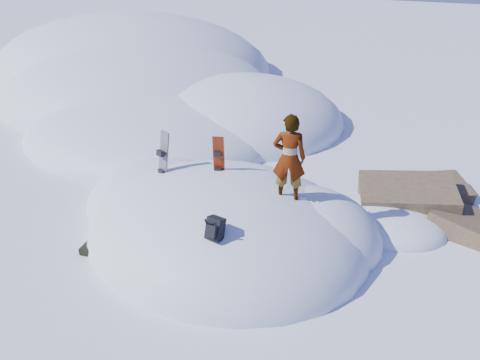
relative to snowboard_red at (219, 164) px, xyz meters
The scene contains 9 objects.
ground 1.78m from the snowboard_red, 49.44° to the right, with size 120.00×120.00×0.00m, color white.
snow_mound 1.68m from the snowboard_red, 46.13° to the right, with size 8.00×6.00×3.00m.
snow_ridge 13.73m from the snowboard_red, 136.98° to the left, with size 21.50×18.50×6.40m.
rock_outcrop 5.12m from the snowboard_red, 30.49° to the left, with size 4.68×4.41×1.68m.
snowboard_red is the anchor object (origin of this frame).
snowboard_dark 1.45m from the snowboard_red, 163.40° to the right, with size 0.40×0.39×1.71m.
backpack 2.57m from the snowboard_red, 61.20° to the right, with size 0.35×0.41×0.54m.
gear_pile 3.45m from the snowboard_red, 125.10° to the right, with size 0.79×0.61×0.21m.
person 2.03m from the snowboard_red, ahead, with size 0.72×0.47×1.97m, color slate.
Camera 1 is at (4.88, -8.26, 6.30)m, focal length 35.00 mm.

